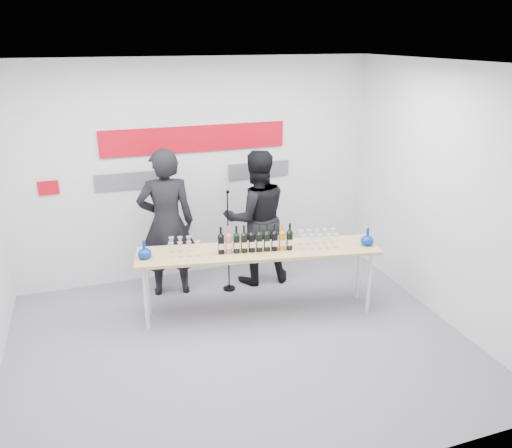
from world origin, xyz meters
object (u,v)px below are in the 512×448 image
at_px(tasting_table, 259,254).
at_px(presenter_left, 167,223).
at_px(mic_stand, 229,260).
at_px(presenter_right, 256,218).

height_order(tasting_table, presenter_left, presenter_left).
relative_size(presenter_left, mic_stand, 1.39).
bearing_deg(tasting_table, presenter_right, 83.35).
distance_m(tasting_table, presenter_left, 1.32).
bearing_deg(presenter_left, mic_stand, 171.63).
height_order(tasting_table, mic_stand, mic_stand).
height_order(tasting_table, presenter_right, presenter_right).
bearing_deg(presenter_left, tasting_table, 141.76).
relative_size(tasting_table, presenter_left, 1.49).
bearing_deg(mic_stand, presenter_right, 17.10).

